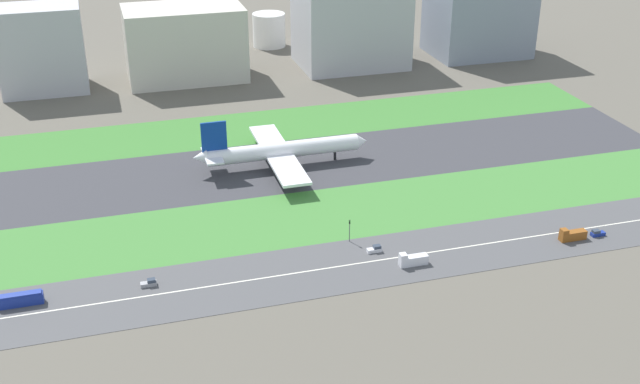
{
  "coord_description": "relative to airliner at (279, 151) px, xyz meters",
  "views": [
    {
      "loc": [
        -66.46,
        -256.8,
        118.27
      ],
      "look_at": [
        -2.1,
        -36.5,
        6.0
      ],
      "focal_mm": 44.24,
      "sensor_mm": 36.0,
      "label": 1
    }
  ],
  "objects": [
    {
      "name": "traffic_light",
      "position": [
        7.22,
        -60.01,
        -1.94
      ],
      "size": [
        0.36,
        0.5,
        7.2
      ],
      "color": "#4C4C51",
      "rests_on": "highway"
    },
    {
      "name": "office_tower",
      "position": [
        64.77,
        114.0,
        15.21
      ],
      "size": [
        52.02,
        39.73,
        42.89
      ],
      "primitive_type": "cube",
      "color": "#B2B2B7",
      "rests_on": "ground_plane"
    },
    {
      "name": "ground_plane",
      "position": [
        6.93,
        -0.0,
        -6.23
      ],
      "size": [
        800.0,
        800.0,
        0.0
      ],
      "primitive_type": "plane",
      "color": "#5B564C"
    },
    {
      "name": "truck_1",
      "position": [
        72.39,
        -78.0,
        -4.56
      ],
      "size": [
        8.4,
        2.5,
        4.0
      ],
      "rotation": [
        0.0,
        0.0,
        3.14
      ],
      "color": "brown",
      "rests_on": "highway"
    },
    {
      "name": "hangar_building",
      "position": [
        -18.15,
        114.0,
        11.11
      ],
      "size": [
        55.38,
        32.92,
        34.69
      ],
      "primitive_type": "cube",
      "color": "beige",
      "rests_on": "ground_plane"
    },
    {
      "name": "car_0",
      "position": [
        12.57,
        -68.0,
        -5.31
      ],
      "size": [
        4.4,
        1.8,
        2.0
      ],
      "color": "silver",
      "rests_on": "highway"
    },
    {
      "name": "car_1",
      "position": [
        -53.18,
        -68.0,
        -5.31
      ],
      "size": [
        4.4,
        1.8,
        2.0
      ],
      "color": "#99999E",
      "rests_on": "highway"
    },
    {
      "name": "cargo_warehouse",
      "position": [
        135.48,
        114.0,
        17.32
      ],
      "size": [
        49.06,
        37.2,
        47.11
      ],
      "primitive_type": "cube",
      "color": "gray",
      "rests_on": "ground_plane"
    },
    {
      "name": "car_2",
      "position": [
        81.33,
        -78.0,
        -5.31
      ],
      "size": [
        4.4,
        1.8,
        2.0
      ],
      "rotation": [
        0.0,
        0.0,
        3.14
      ],
      "color": "navy",
      "rests_on": "highway"
    },
    {
      "name": "terminal_building",
      "position": [
        -83.07,
        114.0,
        13.32
      ],
      "size": [
        37.69,
        24.89,
        39.1
      ],
      "primitive_type": "cube",
      "color": "#B2B2B7",
      "rests_on": "ground_plane"
    },
    {
      "name": "grass_median_south",
      "position": [
        6.93,
        -41.0,
        -6.18
      ],
      "size": [
        280.0,
        36.0,
        0.1
      ],
      "primitive_type": "cube",
      "color": "#427F38",
      "rests_on": "ground_plane"
    },
    {
      "name": "fuel_tank_west",
      "position": [
        32.92,
        159.0,
        2.74
      ],
      "size": [
        17.7,
        17.7,
        17.95
      ],
      "primitive_type": "cylinder",
      "color": "silver",
      "rests_on": "ground_plane"
    },
    {
      "name": "truck_0",
      "position": [
        20.35,
        -78.0,
        -4.56
      ],
      "size": [
        8.4,
        2.5,
        4.0
      ],
      "rotation": [
        0.0,
        0.0,
        3.14
      ],
      "color": "silver",
      "rests_on": "highway"
    },
    {
      "name": "highway",
      "position": [
        6.93,
        -73.0,
        -6.18
      ],
      "size": [
        280.0,
        28.0,
        0.1
      ],
      "primitive_type": "cube",
      "color": "#4C4C4F",
      "rests_on": "ground_plane"
    },
    {
      "name": "grass_median_north",
      "position": [
        6.93,
        41.0,
        -6.18
      ],
      "size": [
        280.0,
        36.0,
        0.1
      ],
      "primitive_type": "cube",
      "color": "#3D7A33",
      "rests_on": "ground_plane"
    },
    {
      "name": "bus_0",
      "position": [
        -86.56,
        -68.0,
        -4.41
      ],
      "size": [
        11.6,
        2.5,
        3.5
      ],
      "color": "navy",
      "rests_on": "highway"
    },
    {
      "name": "airliner",
      "position": [
        0.0,
        0.0,
        0.0
      ],
      "size": [
        65.0,
        56.0,
        19.7
      ],
      "color": "white",
      "rests_on": "runway"
    },
    {
      "name": "highway_centerline",
      "position": [
        6.93,
        -73.0,
        -6.13
      ],
      "size": [
        266.0,
        0.5,
        0.01
      ],
      "primitive_type": "cube",
      "color": "silver",
      "rests_on": "highway"
    },
    {
      "name": "runway",
      "position": [
        6.93,
        -0.0,
        -6.18
      ],
      "size": [
        280.0,
        46.0,
        0.1
      ],
      "primitive_type": "cube",
      "color": "#38383D",
      "rests_on": "ground_plane"
    }
  ]
}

